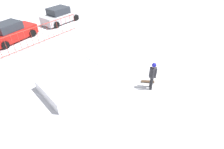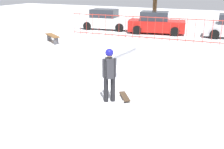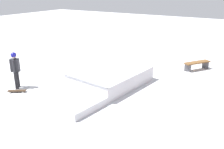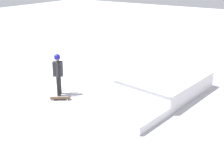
# 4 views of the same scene
# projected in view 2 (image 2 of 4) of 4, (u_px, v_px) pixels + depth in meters

# --- Properties ---
(ground_plane) EXTENTS (60.00, 60.00, 0.00)m
(ground_plane) POSITION_uv_depth(u_px,v_px,m) (90.00, 68.00, 11.83)
(ground_plane) COLOR silver
(skate_ramp) EXTENTS (5.68, 3.24, 0.74)m
(skate_ramp) POSITION_uv_depth(u_px,v_px,m) (97.00, 58.00, 12.28)
(skate_ramp) COLOR silver
(skate_ramp) RESTS_ON ground
(skater) EXTENTS (0.40, 0.44, 1.73)m
(skater) POSITION_uv_depth(u_px,v_px,m) (109.00, 71.00, 8.24)
(skater) COLOR black
(skater) RESTS_ON ground
(skateboard) EXTENTS (0.63, 0.76, 0.09)m
(skateboard) POSITION_uv_depth(u_px,v_px,m) (125.00, 96.00, 8.73)
(skateboard) COLOR #3F2D1E
(skateboard) RESTS_ON ground
(perimeter_fence) EXTENTS (10.76, 0.51, 1.50)m
(perimeter_fence) POSITION_uv_depth(u_px,v_px,m) (144.00, 27.00, 17.90)
(perimeter_fence) COLOR #B22D23
(perimeter_fence) RESTS_ON ground
(park_bench) EXTENTS (1.55, 1.22, 0.48)m
(park_bench) POSITION_uv_depth(u_px,v_px,m) (52.00, 37.00, 16.86)
(park_bench) COLOR brown
(park_bench) RESTS_ON ground
(parked_car_white) EXTENTS (4.27, 2.30, 1.60)m
(parked_car_white) POSITION_uv_depth(u_px,v_px,m) (106.00, 20.00, 21.61)
(parked_car_white) COLOR white
(parked_car_white) RESTS_ON ground
(parked_car_red) EXTENTS (4.34, 2.50, 1.60)m
(parked_car_red) POSITION_uv_depth(u_px,v_px,m) (156.00, 23.00, 19.85)
(parked_car_red) COLOR red
(parked_car_red) RESTS_ON ground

